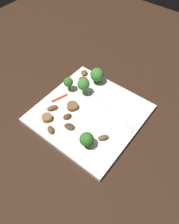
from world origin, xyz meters
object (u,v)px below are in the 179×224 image
(mushroom_0, at_px, (67,116))
(mushroom_3, at_px, (84,73))
(mushroom_4, at_px, (69,127))
(fork, at_px, (114,113))
(plate, at_px, (90,113))
(pepper_strip_0, at_px, (60,98))
(sausage_slice_1, at_px, (83,81))
(mushroom_1, at_px, (52,108))
(mushroom_5, at_px, (103,138))
(broccoli_floret_2, at_px, (83,84))
(broccoli_floret_3, at_px, (68,82))
(sausage_slice_2, at_px, (72,106))
(mushroom_2, at_px, (51,130))
(broccoli_floret_0, at_px, (87,139))
(broccoli_floret_1, at_px, (97,75))
(sausage_slice_0, at_px, (47,118))

(mushroom_0, bearing_deg, mushroom_3, 113.86)
(mushroom_4, bearing_deg, fork, 58.90)
(plate, xyz_separation_m, pepper_strip_0, (-0.10, -0.01, 0.01))
(sausage_slice_1, relative_size, mushroom_4, 0.99)
(mushroom_4, bearing_deg, mushroom_1, 168.09)
(mushroom_0, distance_m, mushroom_5, 0.12)
(broccoli_floret_2, distance_m, broccoli_floret_3, 0.05)
(mushroom_3, bearing_deg, mushroom_0, -66.14)
(plate, relative_size, mushroom_0, 11.36)
(mushroom_1, bearing_deg, fork, 33.13)
(sausage_slice_2, bearing_deg, mushroom_1, -135.99)
(broccoli_floret_2, height_order, sausage_slice_1, broccoli_floret_2)
(mushroom_4, distance_m, pepper_strip_0, 0.11)
(sausage_slice_1, bearing_deg, plate, -42.54)
(mushroom_2, xyz_separation_m, mushroom_5, (0.12, 0.07, -0.00))
(sausage_slice_2, bearing_deg, mushroom_4, -55.92)
(mushroom_5, bearing_deg, mushroom_0, -177.15)
(sausage_slice_1, xyz_separation_m, mushroom_4, (0.08, -0.15, -0.00))
(broccoli_floret_0, height_order, broccoli_floret_2, broccoli_floret_2)
(pepper_strip_0, bearing_deg, mushroom_1, -74.19)
(plate, bearing_deg, mushroom_0, -124.77)
(broccoli_floret_1, height_order, mushroom_5, broccoli_floret_1)
(broccoli_floret_2, height_order, sausage_slice_0, broccoli_floret_2)
(broccoli_floret_3, relative_size, pepper_strip_0, 0.92)
(broccoli_floret_2, bearing_deg, mushroom_4, -68.25)
(mushroom_3, xyz_separation_m, pepper_strip_0, (0.01, -0.13, -0.00))
(sausage_slice_1, distance_m, mushroom_2, 0.20)
(broccoli_floret_1, xyz_separation_m, mushroom_5, (0.14, -0.15, -0.03))
(broccoli_floret_2, xyz_separation_m, mushroom_3, (-0.05, 0.07, -0.03))
(sausage_slice_2, relative_size, mushroom_5, 1.10)
(mushroom_4, bearing_deg, broccoli_floret_2, 111.75)
(broccoli_floret_1, relative_size, mushroom_3, 2.27)
(sausage_slice_1, bearing_deg, broccoli_floret_3, -104.06)
(pepper_strip_0, bearing_deg, mushroom_4, -33.08)
(mushroom_0, height_order, mushroom_2, mushroom_2)
(broccoli_floret_3, bearing_deg, sausage_slice_1, 75.94)
(fork, height_order, broccoli_floret_3, broccoli_floret_3)
(broccoli_floret_1, relative_size, broccoli_floret_3, 1.09)
(mushroom_2, bearing_deg, mushroom_4, 51.45)
(fork, height_order, mushroom_3, mushroom_3)
(sausage_slice_0, bearing_deg, broccoli_floret_1, 84.16)
(mushroom_5, bearing_deg, sausage_slice_2, 167.27)
(sausage_slice_0, relative_size, sausage_slice_2, 0.87)
(mushroom_0, bearing_deg, pepper_strip_0, 149.36)
(broccoli_floret_0, xyz_separation_m, pepper_strip_0, (-0.16, 0.07, -0.03))
(broccoli_floret_0, bearing_deg, mushroom_2, -166.04)
(sausage_slice_1, bearing_deg, pepper_strip_0, -97.62)
(sausage_slice_0, distance_m, mushroom_0, 0.05)
(broccoli_floret_1, xyz_separation_m, mushroom_1, (-0.03, -0.16, -0.02))
(sausage_slice_0, bearing_deg, plate, 50.43)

